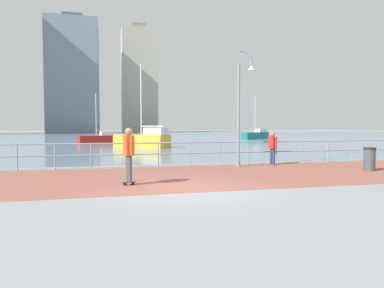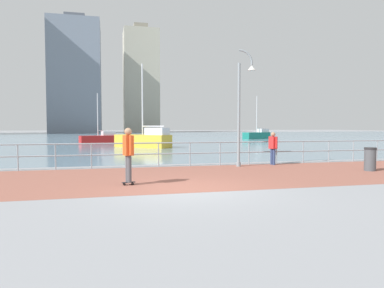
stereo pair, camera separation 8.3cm
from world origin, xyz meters
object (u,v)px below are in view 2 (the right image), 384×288
(skateboarder, at_px, (128,151))
(trash_bin, at_px, (370,159))
(sailboat_red, at_px, (257,135))
(sailboat_gray, at_px, (144,139))
(bystander, at_px, (273,146))
(sailboat_teal, at_px, (99,138))
(lamppost, at_px, (243,102))

(skateboarder, relative_size, trash_bin, 1.85)
(skateboarder, bearing_deg, sailboat_red, 60.31)
(sailboat_red, distance_m, sailboat_gray, 24.03)
(trash_bin, height_order, sailboat_gray, sailboat_gray)
(trash_bin, relative_size, sailboat_gray, 0.13)
(bystander, xyz_separation_m, sailboat_red, (13.25, 31.07, -0.30))
(sailboat_teal, bearing_deg, trash_bin, -67.36)
(bystander, distance_m, sailboat_teal, 24.72)
(skateboarder, height_order, trash_bin, skateboarder)
(skateboarder, distance_m, bystander, 7.90)
(sailboat_teal, bearing_deg, lamppost, -74.42)
(lamppost, height_order, bystander, lamppost)
(bystander, relative_size, sailboat_red, 0.25)
(sailboat_teal, bearing_deg, skateboarder, -87.04)
(trash_bin, xyz_separation_m, sailboat_teal, (-10.94, 26.23, 0.03))
(skateboarder, bearing_deg, bystander, 30.90)
(skateboarder, xyz_separation_m, sailboat_teal, (-1.42, 27.37, -0.54))
(skateboarder, relative_size, sailboat_red, 0.29)
(trash_bin, bearing_deg, sailboat_red, 72.83)
(lamppost, bearing_deg, trash_bin, -31.00)
(skateboarder, xyz_separation_m, bystander, (6.78, 4.06, -0.16))
(trash_bin, xyz_separation_m, sailboat_gray, (-7.10, 17.63, 0.20))
(trash_bin, bearing_deg, sailboat_teal, 112.64)
(sailboat_gray, bearing_deg, sailboat_teal, 114.09)
(lamppost, xyz_separation_m, skateboarder, (-5.17, -3.76, -1.79))
(trash_bin, relative_size, sailboat_teal, 0.18)
(lamppost, bearing_deg, sailboat_gray, 100.34)
(lamppost, bearing_deg, sailboat_teal, 105.58)
(skateboarder, xyz_separation_m, sailboat_gray, (2.43, 18.77, -0.37))
(lamppost, bearing_deg, sailboat_red, 64.65)
(lamppost, relative_size, skateboarder, 2.97)
(sailboat_gray, bearing_deg, skateboarder, -97.37)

